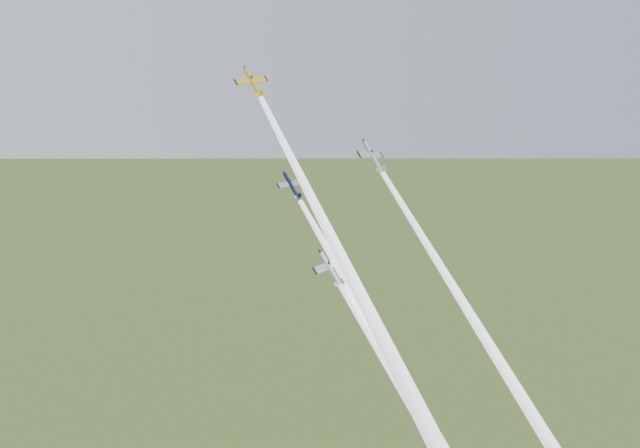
{
  "coord_description": "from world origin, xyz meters",
  "views": [
    {
      "loc": [
        -73.65,
        -118.34,
        119.38
      ],
      "look_at": [
        0.0,
        -6.0,
        92.0
      ],
      "focal_mm": 45.0,
      "sensor_mm": 36.0,
      "label": 1
    }
  ],
  "objects_px": {
    "plane_navy": "(291,186)",
    "plane_silver_right": "(373,157)",
    "plane_silver_low": "(330,269)",
    "plane_yellow": "(253,82)"
  },
  "relations": [
    {
      "from": "plane_yellow",
      "to": "plane_silver_right",
      "type": "height_order",
      "value": "plane_yellow"
    },
    {
      "from": "plane_silver_low",
      "to": "plane_yellow",
      "type": "bearing_deg",
      "value": 111.96
    },
    {
      "from": "plane_silver_right",
      "to": "plane_silver_low",
      "type": "height_order",
      "value": "plane_silver_right"
    },
    {
      "from": "plane_navy",
      "to": "plane_silver_right",
      "type": "distance_m",
      "value": 16.82
    },
    {
      "from": "plane_yellow",
      "to": "plane_silver_right",
      "type": "distance_m",
      "value": 27.48
    },
    {
      "from": "plane_yellow",
      "to": "plane_navy",
      "type": "bearing_deg",
      "value": -10.68
    },
    {
      "from": "plane_yellow",
      "to": "plane_silver_low",
      "type": "bearing_deg",
      "value": -57.42
    },
    {
      "from": "plane_yellow",
      "to": "plane_navy",
      "type": "height_order",
      "value": "plane_yellow"
    },
    {
      "from": "plane_yellow",
      "to": "plane_silver_low",
      "type": "height_order",
      "value": "plane_yellow"
    },
    {
      "from": "plane_navy",
      "to": "plane_silver_right",
      "type": "relative_size",
      "value": 0.78
    }
  ]
}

